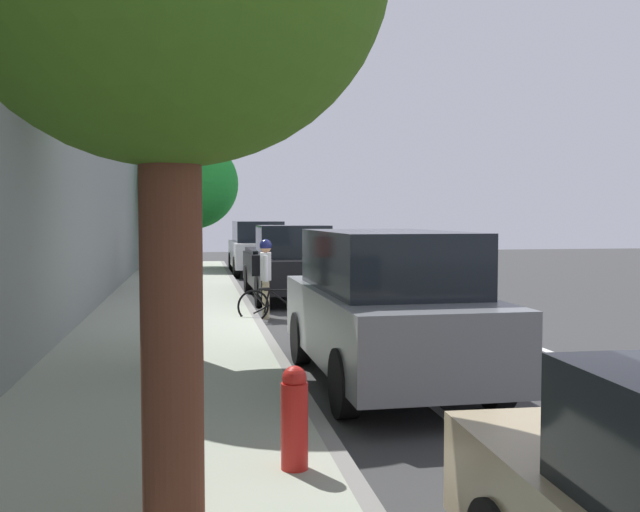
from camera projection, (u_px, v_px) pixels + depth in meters
name	position (u px, v px, depth m)	size (l,w,h in m)	color
ground	(351.00, 324.00, 14.42)	(59.18, 59.18, 0.00)	#353535
sidewalk	(168.00, 325.00, 13.78)	(3.30, 36.99, 0.14)	#9FA591
curb_edge	(258.00, 323.00, 14.08)	(0.16, 36.99, 0.14)	gray
lane_stripe_centre	(457.00, 316.00, 15.43)	(0.14, 35.80, 0.01)	white
lane_stripe_bike_edge	(330.00, 324.00, 14.34)	(0.12, 36.99, 0.01)	white
building_facade	(63.00, 171.00, 13.29)	(0.50, 36.99, 6.06)	gray
parked_suv_white_nearest	(257.00, 247.00, 26.57)	(1.99, 4.71, 1.99)	white
parked_pickup_black_second	(288.00, 265.00, 18.66)	(2.07, 5.32, 1.95)	black
parked_suv_grey_mid	(385.00, 305.00, 9.22)	(2.02, 4.73, 1.99)	slate
bicycle_at_curb	(277.00, 304.00, 14.74)	(1.70, 0.48, 0.73)	black
cyclist_with_backpack	(264.00, 270.00, 15.11)	(0.44, 0.62, 1.69)	#C6B284
street_tree_near_cyclist	(191.00, 184.00, 28.34)	(3.79, 3.79, 5.16)	brown
street_tree_mid_block	(182.00, 72.00, 9.76)	(3.14, 3.14, 5.29)	brown
pedestrian_on_phone	(163.00, 255.00, 19.96)	(0.44, 0.50, 1.68)	black
fire_hydrant	(294.00, 417.00, 5.72)	(0.22, 0.22, 0.84)	red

